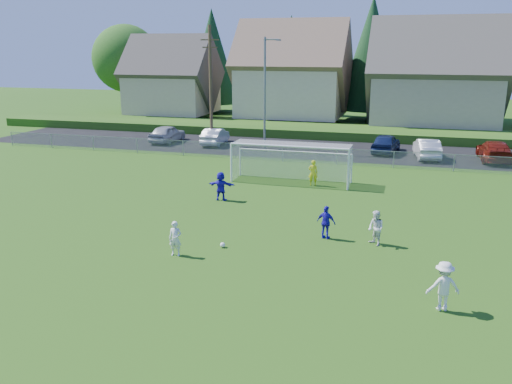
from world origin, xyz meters
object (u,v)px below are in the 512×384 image
Objects in this scene: player_white_a at (175,239)px; player_blue_b at (221,186)px; car_a at (167,133)px; car_e at (386,143)px; player_white_c at (443,286)px; player_blue_a at (326,222)px; car_g at (495,151)px; soccer_goal at (292,156)px; player_white_b at (376,228)px; soccer_ball at (223,245)px; car_f at (427,148)px; car_b at (215,136)px; goalkeeper at (313,173)px.

player_blue_b is at bearing 91.37° from player_white_a.
car_e is (19.04, 0.29, 0.00)m from car_a.
player_white_c is 0.37× the size of car_e.
player_white_a is 0.96× the size of player_blue_a.
car_a is (-12.08, 24.85, 0.05)m from player_white_a.
car_g is 0.70× the size of soccer_goal.
soccer_goal reaches higher than car_a.
player_white_a is 26.09m from car_e.
car_e is (7.98, 16.84, -0.03)m from player_blue_b.
car_e is at bearing 139.66° from player_white_b.
player_white_c is (8.71, -3.34, 0.72)m from soccer_ball.
player_blue_b reaches higher than car_g.
car_e is at bearing -117.12° from player_blue_b.
soccer_goal is (-5.92, 10.05, 0.87)m from player_white_b.
player_white_b is 29.13m from car_a.
player_blue_a is at bearing 63.64° from car_g.
soccer_goal reaches higher than car_g.
soccer_ball is 27.13m from car_a.
player_blue_a reaches higher than player_white_a.
car_b is at bearing -11.01° from car_f.
car_f is (6.82, 10.77, -0.05)m from goalkeeper.
goalkeeper is at bearing -20.62° from soccer_goal.
goalkeeper reaches higher than player_white_b.
car_e is at bearing 176.27° from car_b.
player_blue_a is 0.34× the size of car_b.
car_g is at bearing 178.74° from car_e.
car_a reaches higher than car_f.
car_a reaches higher than car_b.
soccer_goal is (-3.75, 9.84, 0.88)m from player_blue_a.
player_white_c is at bearing -61.47° from soccer_goal.
goalkeeper reaches higher than car_f.
car_f is at bearing 50.99° from soccer_goal.
car_g is at bearing -99.03° from player_blue_a.
car_e is at bearing -9.58° from car_g.
car_g is (4.66, 25.99, -0.07)m from player_white_c.
player_white_a is 0.19× the size of soccer_goal.
car_g is (14.91, 24.04, 0.03)m from player_white_a.
player_white_b is 2.18m from player_blue_a.
player_blue_b reaches higher than soccer_ball.
car_g is 16.80m from soccer_goal.
player_white_a is at bearing -26.98° from player_white_c.
player_white_b is 0.96× the size of goalkeeper.
car_b is 14.75m from soccer_goal.
soccer_ball is at bearing 83.78° from car_e.
goalkeeper reaches higher than car_b.
car_b is 0.96× the size of car_e.
player_white_c reaches higher than player_blue_a.
player_white_b is at bearing -59.53° from soccer_goal.
player_white_c is at bearing 135.92° from player_blue_b.
player_white_c is at bearing -17.61° from player_white_b.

